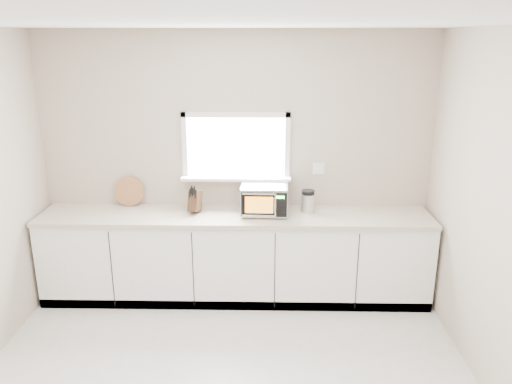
{
  "coord_description": "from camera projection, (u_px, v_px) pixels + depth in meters",
  "views": [
    {
      "loc": [
        0.31,
        -3.01,
        2.61
      ],
      "look_at": [
        0.21,
        1.55,
        1.2
      ],
      "focal_mm": 35.0,
      "sensor_mm": 36.0,
      "label": 1
    }
  ],
  "objects": [
    {
      "name": "back_wall",
      "position": [
        236.0,
        164.0,
        5.16
      ],
      "size": [
        4.0,
        0.17,
        2.7
      ],
      "color": "#B2A28E",
      "rests_on": "ground"
    },
    {
      "name": "countertop",
      "position": [
        235.0,
        216.0,
        5.0
      ],
      "size": [
        3.92,
        0.64,
        0.04
      ],
      "primitive_type": "cube",
      "color": "beige",
      "rests_on": "cabinets"
    },
    {
      "name": "knife_block",
      "position": [
        195.0,
        201.0,
        5.01
      ],
      "size": [
        0.14,
        0.22,
        0.29
      ],
      "rotation": [
        0.0,
        0.0,
        -0.23
      ],
      "color": "#422C17",
      "rests_on": "countertop"
    },
    {
      "name": "microwave",
      "position": [
        265.0,
        199.0,
        4.97
      ],
      "size": [
        0.47,
        0.4,
        0.3
      ],
      "rotation": [
        0.0,
        0.0,
        -0.03
      ],
      "color": "black",
      "rests_on": "countertop"
    },
    {
      "name": "cutting_board",
      "position": [
        129.0,
        191.0,
        5.21
      ],
      "size": [
        0.31,
        0.07,
        0.31
      ],
      "primitive_type": "cylinder",
      "rotation": [
        1.4,
        0.0,
        0.0
      ],
      "color": "#B17D44",
      "rests_on": "countertop"
    },
    {
      "name": "cabinets",
      "position": [
        236.0,
        258.0,
        5.15
      ],
      "size": [
        3.92,
        0.6,
        0.88
      ],
      "primitive_type": "cube",
      "color": "white",
      "rests_on": "ground"
    },
    {
      "name": "coffee_grinder",
      "position": [
        308.0,
        201.0,
        5.03
      ],
      "size": [
        0.16,
        0.16,
        0.23
      ],
      "rotation": [
        0.0,
        0.0,
        0.19
      ],
      "color": "#B8BBC0",
      "rests_on": "countertop"
    }
  ]
}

